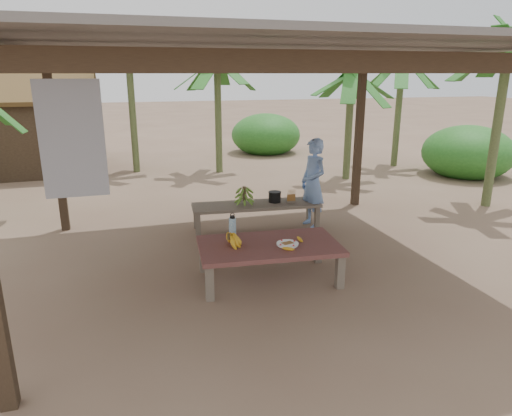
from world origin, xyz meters
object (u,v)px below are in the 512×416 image
object	(u,v)px
cooking_pot	(275,197)
woman	(313,183)
water_flask	(232,227)
plate	(288,244)
bench	(256,207)
ripe_banana_bunch	(229,239)
work_table	(269,248)

from	to	relation	value
cooking_pot	woman	size ratio (longest dim) A/B	0.14
water_flask	cooking_pot	distance (m)	2.03
water_flask	plate	bearing A→B (deg)	-39.88
bench	cooking_pot	size ratio (longest dim) A/B	10.67
cooking_pot	water_flask	bearing A→B (deg)	-124.97
ripe_banana_bunch	water_flask	world-z (taller)	water_flask
work_table	bench	world-z (taller)	work_table
work_table	water_flask	world-z (taller)	water_flask
water_flask	woman	bearing A→B (deg)	39.73
woman	ripe_banana_bunch	bearing A→B (deg)	-58.16
work_table	plate	distance (m)	0.26
work_table	bench	xyz separation A→B (m)	(0.43, 2.02, -0.04)
plate	woman	world-z (taller)	woman
bench	water_flask	bearing A→B (deg)	-111.47
cooking_pot	ripe_banana_bunch	bearing A→B (deg)	-123.05
ripe_banana_bunch	woman	bearing A→B (deg)	43.25
ripe_banana_bunch	plate	bearing A→B (deg)	-14.26
work_table	bench	distance (m)	2.07
bench	woman	xyz separation A→B (m)	(0.99, -0.14, 0.38)
bench	water_flask	world-z (taller)	water_flask
plate	cooking_pot	xyz separation A→B (m)	(0.56, 2.16, 0.02)
work_table	plate	xyz separation A→B (m)	(0.21, -0.12, 0.08)
ripe_banana_bunch	woman	size ratio (longest dim) A/B	0.20
ripe_banana_bunch	plate	world-z (taller)	ripe_banana_bunch
bench	woman	distance (m)	1.07
bench	cooking_pot	xyz separation A→B (m)	(0.34, 0.02, 0.14)
plate	work_table	bearing A→B (deg)	149.24
plate	water_flask	size ratio (longest dim) A/B	0.82
bench	plate	world-z (taller)	plate
plate	woman	size ratio (longest dim) A/B	0.18
work_table	ripe_banana_bunch	size ratio (longest dim) A/B	6.15
bench	ripe_banana_bunch	xyz separation A→B (m)	(-0.95, -1.96, 0.20)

